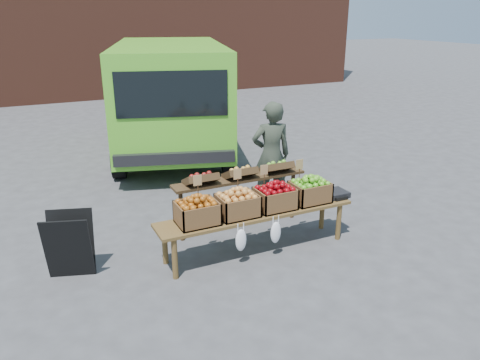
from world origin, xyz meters
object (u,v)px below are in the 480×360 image
delivery_van (171,99)px  crate_green_apples (310,192)px  vendor (271,155)px  weighing_scale (335,194)px  crate_red_apples (275,198)px  back_table (240,196)px  crate_golden_apples (197,213)px  chalkboard_sign (69,245)px  display_bench (256,231)px  crate_russet_pears (238,205)px

delivery_van → crate_green_apples: delivery_van is taller
vendor → weighing_scale: (0.33, -1.27, -0.26)m
crate_red_apples → vendor: bearing=63.0°
crate_red_apples → weighing_scale: bearing=0.0°
back_table → crate_golden_apples: back_table is taller
delivery_van → weighing_scale: delivery_van is taller
chalkboard_sign → display_bench: (2.31, -0.41, -0.13)m
back_table → display_bench: 0.76m
weighing_scale → delivery_van: bearing=98.6°
crate_red_apples → back_table: bearing=103.4°
delivery_van → crate_russet_pears: 5.14m
display_bench → crate_red_apples: crate_red_apples is taller
back_table → vendor: bearing=34.0°
crate_red_apples → crate_russet_pears: bearing=180.0°
display_bench → crate_golden_apples: 0.93m
back_table → display_bench: size_ratio=0.78×
delivery_van → crate_russet_pears: (-0.76, -5.05, -0.49)m
back_table → crate_red_apples: back_table is taller
chalkboard_sign → back_table: 2.43m
display_bench → back_table: bearing=81.8°
chalkboard_sign → weighing_scale: chalkboard_sign is taller
crate_green_apples → crate_russet_pears: bearing=180.0°
crate_red_apples → crate_green_apples: 0.55m
display_bench → crate_russet_pears: size_ratio=5.40×
delivery_van → crate_red_apples: 5.08m
display_bench → vendor: bearing=54.1°
vendor → chalkboard_sign: bearing=28.6°
crate_golden_apples → crate_red_apples: size_ratio=1.00×
delivery_van → back_table: 4.40m
crate_golden_apples → weighing_scale: size_ratio=1.47×
weighing_scale → vendor: bearing=104.4°
chalkboard_sign → crate_green_apples: (3.13, -0.41, 0.30)m
crate_russet_pears → chalkboard_sign: bearing=168.6°
chalkboard_sign → crate_red_apples: size_ratio=1.64×
chalkboard_sign → display_bench: chalkboard_sign is taller
crate_green_apples → vendor: bearing=85.6°
crate_red_apples → crate_green_apples: size_ratio=1.00×
crate_golden_apples → back_table: bearing=37.8°
back_table → crate_green_apples: (0.72, -0.72, 0.19)m
back_table → crate_red_apples: 0.76m
crate_green_apples → weighing_scale: (0.43, 0.00, -0.10)m
back_table → delivery_van: bearing=85.0°
crate_golden_apples → weighing_scale: (2.08, 0.00, -0.10)m
crate_green_apples → weighing_scale: crate_green_apples is taller
crate_red_apples → crate_golden_apples: bearing=180.0°
delivery_van → vendor: bearing=-66.5°
vendor → crate_red_apples: size_ratio=3.49×
back_table → chalkboard_sign: bearing=-172.7°
delivery_van → display_bench: bearing=-78.6°
crate_green_apples → display_bench: bearing=180.0°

